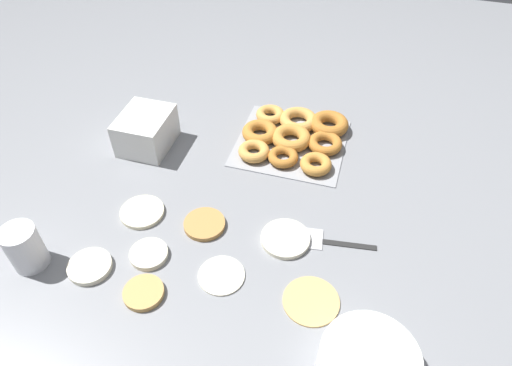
% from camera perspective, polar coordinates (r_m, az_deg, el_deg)
% --- Properties ---
extents(ground_plane, '(3.00, 3.00, 0.00)m').
position_cam_1_polar(ground_plane, '(1.10, -3.38, -4.46)').
color(ground_plane, gray).
extents(pancake_0, '(0.11, 0.11, 0.01)m').
position_cam_1_polar(pancake_0, '(1.06, 3.69, -6.96)').
color(pancake_0, silver).
rests_on(pancake_0, ground_plane).
extents(pancake_1, '(0.10, 0.10, 0.01)m').
position_cam_1_polar(pancake_1, '(1.07, -20.05, -9.76)').
color(pancake_1, silver).
rests_on(pancake_1, ground_plane).
extents(pancake_2, '(0.10, 0.10, 0.01)m').
position_cam_1_polar(pancake_2, '(1.00, -4.35, -11.37)').
color(pancake_2, silver).
rests_on(pancake_2, ground_plane).
extents(pancake_3, '(0.10, 0.10, 0.01)m').
position_cam_1_polar(pancake_3, '(1.09, -6.46, -5.13)').
color(pancake_3, '#B27F42').
rests_on(pancake_3, ground_plane).
extents(pancake_4, '(0.11, 0.11, 0.01)m').
position_cam_1_polar(pancake_4, '(1.14, -14.04, -3.53)').
color(pancake_4, beige).
rests_on(pancake_4, ground_plane).
extents(pancake_5, '(0.12, 0.12, 0.01)m').
position_cam_1_polar(pancake_5, '(0.97, 6.91, -14.36)').
color(pancake_5, tan).
rests_on(pancake_5, ground_plane).
extents(pancake_6, '(0.09, 0.09, 0.01)m').
position_cam_1_polar(pancake_6, '(1.05, -13.24, -8.65)').
color(pancake_6, beige).
rests_on(pancake_6, ground_plane).
extents(pancake_7, '(0.09, 0.09, 0.01)m').
position_cam_1_polar(pancake_7, '(1.00, -13.87, -13.17)').
color(pancake_7, tan).
rests_on(pancake_7, ground_plane).
extents(donut_tray, '(0.30, 0.29, 0.04)m').
position_cam_1_polar(donut_tray, '(1.31, 4.79, 5.89)').
color(donut_tray, '#93969B').
rests_on(donut_tray, ground_plane).
extents(batter_bowl, '(0.18, 0.18, 0.06)m').
position_cam_1_polar(batter_bowl, '(0.90, 13.83, -21.09)').
color(batter_bowl, white).
rests_on(batter_bowl, ground_plane).
extents(container_stack, '(0.13, 0.16, 0.10)m').
position_cam_1_polar(container_stack, '(1.31, -13.57, 6.39)').
color(container_stack, white).
rests_on(container_stack, ground_plane).
extents(paper_cup, '(0.07, 0.07, 0.11)m').
position_cam_1_polar(paper_cup, '(1.10, -26.96, -7.21)').
color(paper_cup, white).
rests_on(paper_cup, ground_plane).
extents(spatula, '(0.23, 0.07, 0.01)m').
position_cam_1_polar(spatula, '(1.07, 6.98, -6.87)').
color(spatula, black).
rests_on(spatula, ground_plane).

